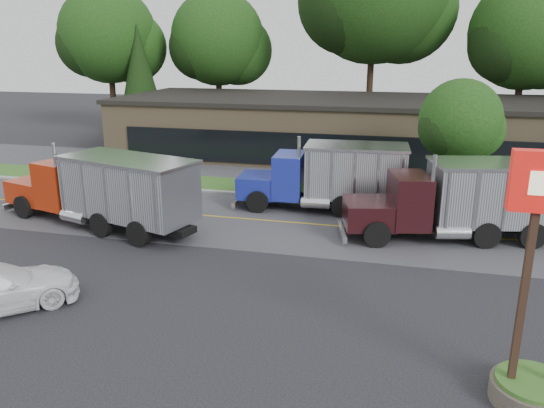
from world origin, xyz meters
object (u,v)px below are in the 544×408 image
Objects in this scene: dump_truck_red at (106,189)px; dump_truck_blue at (332,175)px; bilo_sign at (543,325)px; dump_truck_maroon at (464,198)px.

dump_truck_red and dump_truck_blue have the same top height.
dump_truck_red is at bearing 24.56° from dump_truck_blue.
dump_truck_blue is (9.56, 5.10, -0.01)m from dump_truck_red.
bilo_sign is at bearing 111.86° from dump_truck_blue.
bilo_sign is 0.65× the size of dump_truck_maroon.
dump_truck_blue is at bearing -135.74° from dump_truck_red.
dump_truck_blue is at bearing 115.38° from bilo_sign.
dump_truck_red is 1.25× the size of dump_truck_blue.
dump_truck_maroon is (-0.65, 11.21, -0.21)m from bilo_sign.
dump_truck_blue is (-6.65, 14.01, -0.22)m from bilo_sign.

